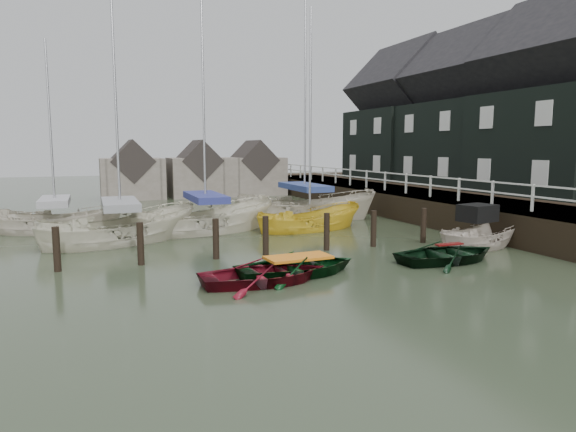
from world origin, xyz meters
name	(u,v)px	position (x,y,z in m)	size (l,w,h in m)	color
ground	(333,271)	(0.00, 0.00, 0.00)	(120.00, 120.00, 0.00)	#2C3521
pier	(407,204)	(9.48, 10.00, 0.71)	(3.04, 32.00, 2.70)	black
land_strip	(486,212)	(15.00, 10.00, 0.00)	(14.00, 38.00, 1.50)	black
quay_houses	(508,114)	(14.99, 8.66, 5.68)	(6.52, 28.14, 10.01)	black
mooring_pilings	(268,241)	(-1.11, 3.00, 0.50)	(13.72, 0.22, 1.80)	black
far_sheds	(196,173)	(0.83, 26.00, 1.86)	(14.00, 4.08, 4.39)	#665B51
rowboat_red	(265,283)	(-2.42, -0.59, 0.00)	(2.66, 3.73, 0.77)	maroon
rowboat_green	(298,275)	(-1.20, -0.07, 0.00)	(2.71, 3.80, 0.79)	black
rowboat_dkgreen	(448,261)	(4.23, -0.20, 0.00)	(2.71, 3.79, 0.79)	black
motorboat	(479,245)	(6.80, 1.25, 0.10)	(4.32, 2.33, 2.45)	#C0B3A4
sailboat_a	(122,241)	(-5.85, 7.50, 0.06)	(7.22, 4.89, 11.45)	beige
sailboat_b	(206,230)	(-2.11, 8.80, 0.06)	(7.27, 3.94, 12.58)	beige
sailboat_c	(310,229)	(2.56, 7.71, 0.02)	(5.84, 2.97, 11.07)	gold
sailboat_d	(305,218)	(3.74, 11.12, 0.06)	(8.04, 5.69, 12.86)	beige
sailboat_e	(56,231)	(-8.47, 11.08, 0.06)	(6.52, 4.18, 9.64)	beige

